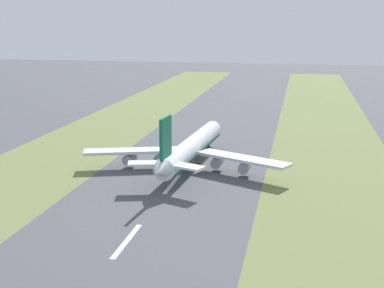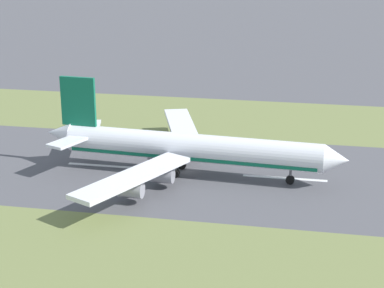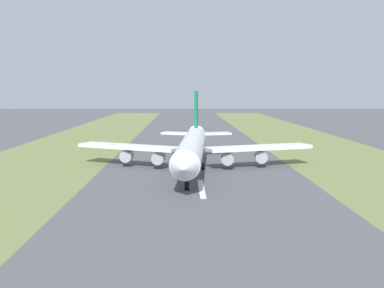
# 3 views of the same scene
# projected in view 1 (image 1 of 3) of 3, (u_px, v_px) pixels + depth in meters

# --- Properties ---
(ground_plane) EXTENTS (800.00, 800.00, 0.00)m
(ground_plane) POSITION_uv_depth(u_px,v_px,m) (186.00, 166.00, 167.66)
(ground_plane) COLOR #4C4C51
(grass_median_west) EXTENTS (40.00, 600.00, 0.01)m
(grass_median_west) POSITION_uv_depth(u_px,v_px,m) (53.00, 159.00, 176.45)
(grass_median_west) COLOR olive
(grass_median_west) RESTS_ON ground
(grass_median_east) EXTENTS (40.00, 600.00, 0.01)m
(grass_median_east) POSITION_uv_depth(u_px,v_px,m) (334.00, 174.00, 158.87)
(grass_median_east) COLOR olive
(grass_median_east) RESTS_ON ground
(centreline_dash_near) EXTENTS (1.20, 18.00, 0.01)m
(centreline_dash_near) POSITION_uv_depth(u_px,v_px,m) (127.00, 241.00, 111.54)
(centreline_dash_near) COLOR silver
(centreline_dash_near) RESTS_ON ground
(centreline_dash_mid) EXTENTS (1.20, 18.00, 0.01)m
(centreline_dash_mid) POSITION_uv_depth(u_px,v_px,m) (172.00, 184.00, 149.68)
(centreline_dash_mid) COLOR silver
(centreline_dash_mid) RESTS_ON ground
(centreline_dash_far) EXTENTS (1.20, 18.00, 0.01)m
(centreline_dash_far) POSITION_uv_depth(u_px,v_px,m) (199.00, 150.00, 187.83)
(centreline_dash_far) COLOR silver
(centreline_dash_far) RESTS_ON ground
(airplane_main_jet) EXTENTS (63.99, 67.22, 20.20)m
(airplane_main_jet) POSITION_uv_depth(u_px,v_px,m) (190.00, 148.00, 165.27)
(airplane_main_jet) COLOR silver
(airplane_main_jet) RESTS_ON ground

